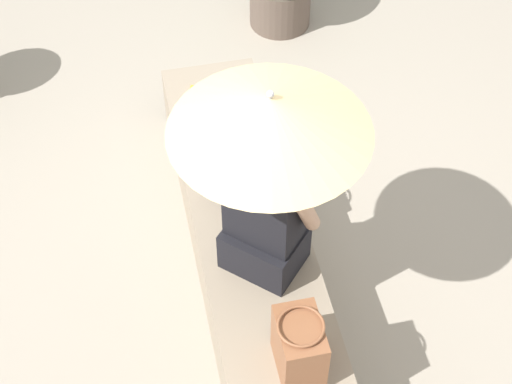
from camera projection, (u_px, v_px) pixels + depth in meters
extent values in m
plane|color=#9E9384|center=(249.00, 268.00, 4.28)|extent=(14.00, 14.00, 0.00)
cube|color=gray|center=(248.00, 244.00, 4.12)|extent=(2.35, 0.53, 0.41)
cube|color=black|center=(264.00, 246.00, 3.72)|extent=(0.44, 0.44, 0.22)
cube|color=black|center=(265.00, 197.00, 3.46)|extent=(0.36, 0.37, 0.48)
sphere|color=tan|center=(266.00, 142.00, 3.20)|extent=(0.20, 0.20, 0.20)
cylinder|color=tan|center=(225.00, 176.00, 3.50)|extent=(0.19, 0.19, 0.32)
cylinder|color=tan|center=(307.00, 212.00, 3.37)|extent=(0.19, 0.19, 0.32)
cylinder|color=#B7B7BC|center=(269.00, 193.00, 3.37)|extent=(0.02, 0.02, 1.08)
cone|color=#DBBC7F|center=(270.00, 115.00, 3.02)|extent=(0.80, 0.80, 0.18)
sphere|color=#B7B7BC|center=(270.00, 94.00, 2.94)|extent=(0.03, 0.03, 0.03)
cube|color=brown|center=(299.00, 348.00, 3.33)|extent=(0.26, 0.18, 0.31)
torus|color=brown|center=(301.00, 326.00, 3.21)|extent=(0.20, 0.20, 0.01)
cube|color=black|center=(238.00, 174.00, 3.97)|extent=(0.22, 0.14, 0.29)
torus|color=black|center=(238.00, 152.00, 3.84)|extent=(0.17, 0.17, 0.01)
cube|color=brown|center=(219.00, 127.00, 4.18)|extent=(0.23, 0.18, 0.28)
torus|color=brown|center=(218.00, 105.00, 4.06)|extent=(0.18, 0.18, 0.01)
cube|color=gold|center=(204.00, 104.00, 4.48)|extent=(0.33, 0.28, 0.01)
cylinder|color=brown|center=(280.00, 3.00, 5.50)|extent=(0.41, 0.41, 0.32)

